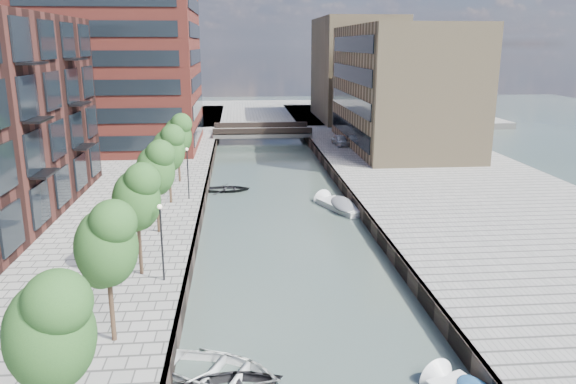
{
  "coord_description": "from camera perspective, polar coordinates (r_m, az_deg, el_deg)",
  "views": [
    {
      "loc": [
        -3.16,
        -3.56,
        12.92
      ],
      "look_at": [
        0.0,
        31.94,
        3.5
      ],
      "focal_mm": 35.0,
      "sensor_mm": 36.0,
      "label": 1
    }
  ],
  "objects": [
    {
      "name": "water",
      "position": [
        45.55,
        -0.9,
        -1.67
      ],
      "size": [
        300.0,
        300.0,
        0.0
      ],
      "primitive_type": "plane",
      "color": "#38473F",
      "rests_on": "ground"
    },
    {
      "name": "quay_right",
      "position": [
        49.18,
        18.03,
        -0.57
      ],
      "size": [
        20.0,
        140.0,
        1.0
      ],
      "primitive_type": "cube",
      "color": "gray",
      "rests_on": "ground"
    },
    {
      "name": "quay_wall_left",
      "position": [
        45.4,
        -8.6,
        -1.24
      ],
      "size": [
        0.25,
        140.0,
        1.0
      ],
      "primitive_type": "cube",
      "color": "#332823",
      "rests_on": "ground"
    },
    {
      "name": "quay_wall_right",
      "position": [
        46.24,
        6.66,
        -0.88
      ],
      "size": [
        0.25,
        140.0,
        1.0
      ],
      "primitive_type": "cube",
      "color": "#332823",
      "rests_on": "ground"
    },
    {
      "name": "far_closure",
      "position": [
        104.35,
        -3.34,
        7.95
      ],
      "size": [
        80.0,
        40.0,
        1.0
      ],
      "primitive_type": "cube",
      "color": "gray",
      "rests_on": "ground"
    },
    {
      "name": "tower",
      "position": [
        70.01,
        -17.23,
        16.7
      ],
      "size": [
        18.0,
        18.0,
        30.0
      ],
      "primitive_type": "cube",
      "color": "maroon",
      "rests_on": "quay_left"
    },
    {
      "name": "tan_block_near",
      "position": [
        68.48,
        11.37,
        10.4
      ],
      "size": [
        12.0,
        25.0,
        14.0
      ],
      "primitive_type": "cube",
      "color": "#8B7655",
      "rests_on": "quay_right"
    },
    {
      "name": "tan_block_far",
      "position": [
        93.63,
        6.89,
        12.31
      ],
      "size": [
        12.0,
        20.0,
        16.0
      ],
      "primitive_type": "cube",
      "color": "#8B7655",
      "rests_on": "quay_right"
    },
    {
      "name": "bridge",
      "position": [
        76.5,
        -2.67,
        6.12
      ],
      "size": [
        13.0,
        6.0,
        1.3
      ],
      "color": "gray",
      "rests_on": "ground"
    },
    {
      "name": "tree_1",
      "position": [
        17.28,
        -23.08,
        -12.62
      ],
      "size": [
        2.5,
        2.5,
        5.95
      ],
      "color": "#382619",
      "rests_on": "quay_left"
    },
    {
      "name": "tree_2",
      "position": [
        23.48,
        -18.0,
        -4.87
      ],
      "size": [
        2.5,
        2.5,
        5.95
      ],
      "color": "#382619",
      "rests_on": "quay_left"
    },
    {
      "name": "tree_3",
      "position": [
        30.04,
        -15.15,
        -0.4
      ],
      "size": [
        2.5,
        2.5,
        5.95
      ],
      "color": "#382619",
      "rests_on": "quay_left"
    },
    {
      "name": "tree_4",
      "position": [
        36.76,
        -13.34,
        2.45
      ],
      "size": [
        2.5,
        2.5,
        5.95
      ],
      "color": "#382619",
      "rests_on": "quay_left"
    },
    {
      "name": "tree_5",
      "position": [
        43.57,
        -12.08,
        4.41
      ],
      "size": [
        2.5,
        2.5,
        5.95
      ],
      "color": "#382619",
      "rests_on": "quay_left"
    },
    {
      "name": "tree_6",
      "position": [
        50.43,
        -11.16,
        5.85
      ],
      "size": [
        2.5,
        2.5,
        5.95
      ],
      "color": "#382619",
      "rests_on": "quay_left"
    },
    {
      "name": "lamp_1",
      "position": [
        29.4,
        -12.74,
        -4.23
      ],
      "size": [
        0.24,
        0.24,
        4.12
      ],
      "color": "black",
      "rests_on": "quay_left"
    },
    {
      "name": "lamp_2",
      "position": [
        44.75,
        -10.16,
        2.44
      ],
      "size": [
        0.24,
        0.24,
        4.12
      ],
      "color": "black",
      "rests_on": "quay_left"
    },
    {
      "name": "sloop_3",
      "position": [
        23.77,
        -6.91,
        -18.24
      ],
      "size": [
        6.13,
        5.38,
        1.06
      ],
      "primitive_type": "imported",
      "rotation": [
        0.0,
        0.0,
        1.16
      ],
      "color": "silver",
      "rests_on": "ground"
    },
    {
      "name": "sloop_4",
      "position": [
        51.19,
        -6.14,
        0.1
      ],
      "size": [
        4.01,
        2.87,
        0.83
      ],
      "primitive_type": "imported",
      "rotation": [
        0.0,
        0.0,
        1.57
      ],
      "color": "black",
      "rests_on": "ground"
    },
    {
      "name": "motorboat_4",
      "position": [
        45.77,
        5.17,
        -1.36
      ],
      "size": [
        3.91,
        5.76,
        1.82
      ],
      "color": "silver",
      "rests_on": "ground"
    },
    {
      "name": "car",
      "position": [
        68.68,
        5.35,
        5.29
      ],
      "size": [
        1.96,
        3.9,
        1.27
      ],
      "primitive_type": "imported",
      "rotation": [
        0.0,
        0.0,
        0.13
      ],
      "color": "silver",
      "rests_on": "quay_right"
    }
  ]
}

